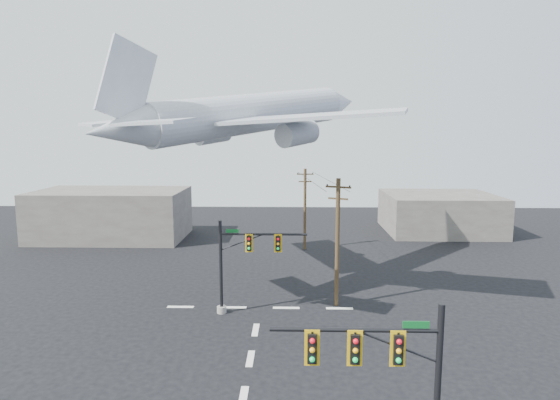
{
  "coord_description": "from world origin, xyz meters",
  "views": [
    {
      "loc": [
        2.37,
        -21.58,
        13.08
      ],
      "look_at": [
        1.71,
        5.0,
        9.22
      ],
      "focal_mm": 30.0,
      "sensor_mm": 36.0,
      "label": 1
    }
  ],
  "objects_px": {
    "signal_mast_near": "(396,385)",
    "utility_pole_b": "(305,207)",
    "signal_mast_far": "(239,264)",
    "utility_pole_a": "(337,240)",
    "airliner": "(253,114)"
  },
  "relations": [
    {
      "from": "signal_mast_far",
      "to": "utility_pole_a",
      "type": "distance_m",
      "value": 7.52
    },
    {
      "from": "utility_pole_b",
      "to": "utility_pole_a",
      "type": "bearing_deg",
      "value": -85.66
    },
    {
      "from": "signal_mast_near",
      "to": "signal_mast_far",
      "type": "relative_size",
      "value": 1.02
    },
    {
      "from": "signal_mast_far",
      "to": "airliner",
      "type": "relative_size",
      "value": 0.28
    },
    {
      "from": "signal_mast_near",
      "to": "utility_pole_a",
      "type": "relative_size",
      "value": 0.72
    },
    {
      "from": "signal_mast_near",
      "to": "utility_pole_b",
      "type": "xyz_separation_m",
      "value": [
        -2.32,
        35.55,
        0.8
      ]
    },
    {
      "from": "signal_mast_near",
      "to": "utility_pole_b",
      "type": "height_order",
      "value": "utility_pole_b"
    },
    {
      "from": "utility_pole_b",
      "to": "signal_mast_far",
      "type": "bearing_deg",
      "value": -107.42
    },
    {
      "from": "signal_mast_far",
      "to": "utility_pole_b",
      "type": "xyz_separation_m",
      "value": [
        5.24,
        19.06,
        1.08
      ]
    },
    {
      "from": "utility_pole_a",
      "to": "utility_pole_b",
      "type": "xyz_separation_m",
      "value": [
        -1.94,
        17.3,
        -0.33
      ]
    },
    {
      "from": "signal_mast_far",
      "to": "airliner",
      "type": "distance_m",
      "value": 12.53
    },
    {
      "from": "signal_mast_far",
      "to": "utility_pole_b",
      "type": "bearing_deg",
      "value": 74.62
    },
    {
      "from": "signal_mast_near",
      "to": "airliner",
      "type": "height_order",
      "value": "airliner"
    },
    {
      "from": "utility_pole_a",
      "to": "utility_pole_b",
      "type": "bearing_deg",
      "value": 120.44
    },
    {
      "from": "utility_pole_a",
      "to": "signal_mast_near",
      "type": "bearing_deg",
      "value": -64.73
    }
  ]
}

